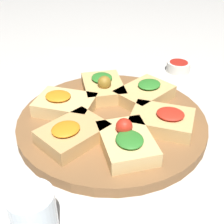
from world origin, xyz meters
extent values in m
plane|color=beige|center=(0.00, 0.00, 0.00)|extent=(3.00, 3.00, 0.00)
cylinder|color=brown|center=(0.00, 0.00, 0.01)|extent=(0.40, 0.40, 0.02)
cube|color=#DBB775|center=(0.08, -0.07, 0.04)|extent=(0.15, 0.15, 0.03)
ellipsoid|color=orange|center=(0.09, -0.08, 0.06)|extent=(0.07, 0.07, 0.01)
cube|color=tan|center=(0.10, 0.04, 0.04)|extent=(0.15, 0.13, 0.03)
ellipsoid|color=orange|center=(0.11, 0.04, 0.06)|extent=(0.07, 0.07, 0.01)
cube|color=#DBB775|center=(0.02, 0.10, 0.04)|extent=(0.11, 0.14, 0.03)
ellipsoid|color=#2D7A28|center=(0.02, 0.12, 0.06)|extent=(0.06, 0.06, 0.01)
sphere|color=red|center=(0.02, 0.09, 0.06)|extent=(0.03, 0.03, 0.03)
cube|color=tan|center=(-0.08, 0.07, 0.04)|extent=(0.15, 0.15, 0.03)
ellipsoid|color=red|center=(-0.09, 0.08, 0.06)|extent=(0.07, 0.07, 0.01)
cube|color=tan|center=(-0.10, -0.04, 0.04)|extent=(0.15, 0.13, 0.03)
ellipsoid|color=#2D7A28|center=(-0.11, -0.04, 0.06)|extent=(0.07, 0.07, 0.01)
cube|color=tan|center=(-0.03, -0.10, 0.04)|extent=(0.12, 0.14, 0.03)
ellipsoid|color=#2D7A28|center=(-0.03, -0.12, 0.06)|extent=(0.06, 0.07, 0.01)
sphere|color=olive|center=(-0.02, -0.09, 0.06)|extent=(0.03, 0.03, 0.03)
cylinder|color=silver|center=(0.21, 0.19, 0.04)|extent=(0.07, 0.07, 0.08)
cube|color=white|center=(-0.05, -0.39, 0.00)|extent=(0.15, 0.14, 0.01)
cylinder|color=silver|center=(-0.29, -0.16, 0.01)|extent=(0.07, 0.07, 0.03)
cylinder|color=#B22319|center=(-0.29, -0.16, 0.03)|extent=(0.05, 0.05, 0.00)
camera|label=1|loc=(0.24, 0.50, 0.40)|focal=50.00mm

